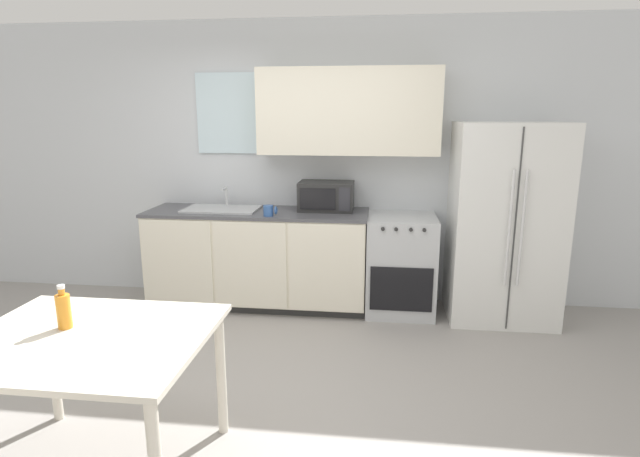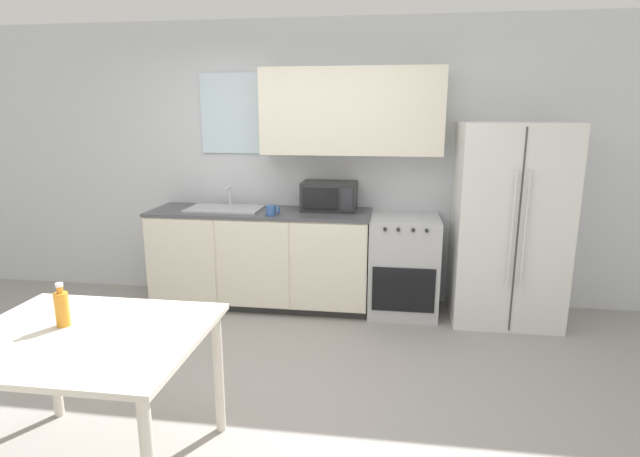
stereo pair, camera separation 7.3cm
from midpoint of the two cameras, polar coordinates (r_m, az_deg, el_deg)
The scene contains 10 objects.
ground_plane at distance 3.51m, azimuth -7.22°, elevation -18.61°, with size 12.00×12.00×0.00m, color gray.
wall_back at distance 4.90m, azimuth -0.73°, elevation 8.41°, with size 12.00×0.38×2.70m.
kitchen_counter at distance 4.87m, azimuth -6.29°, elevation -3.32°, with size 2.09×0.65×0.94m.
oven_range at distance 4.73m, azimuth 9.93°, elevation -4.12°, with size 0.63×0.63×0.91m.
refrigerator at distance 4.71m, azimuth 21.13°, elevation 0.46°, with size 0.92×0.73×1.76m.
kitchen_sink at distance 4.86m, azimuth -10.37°, elevation 2.30°, with size 0.70×0.42×0.20m.
microwave at distance 4.72m, azimuth 1.51°, elevation 3.72°, with size 0.51×0.35×0.27m.
coffee_mug at distance 4.50m, azimuth -5.08°, elevation 2.07°, with size 0.12×0.09×0.10m.
dining_table at distance 2.79m, azimuth -24.51°, elevation -12.71°, with size 1.17×0.97×0.78m.
drink_bottle at distance 2.85m, azimuth -26.74°, elevation -8.12°, with size 0.07×0.07×0.23m.
Camera 2 is at (0.87, -2.87, 1.83)m, focal length 28.00 mm.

